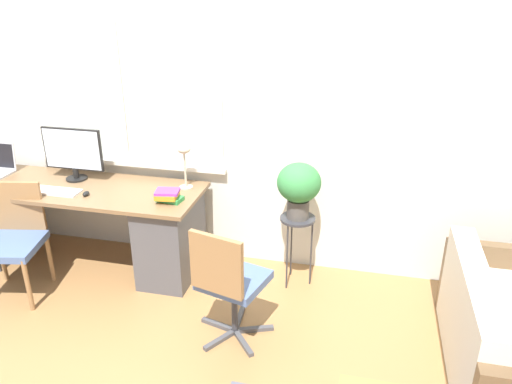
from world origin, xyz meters
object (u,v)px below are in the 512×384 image
book_stack (168,196)px  potted_plant (299,186)px  office_chair_swivel (229,281)px  plant_stand (297,225)px  mouse (86,194)px  desk_chair_wooden (12,237)px  keyboard (56,191)px  monitor (73,152)px  desk_lamp (184,156)px

book_stack → potted_plant: 1.01m
office_chair_swivel → plant_stand: office_chair_swivel is taller
mouse → desk_chair_wooden: bearing=-144.7°
keyboard → mouse: 0.27m
keyboard → monitor: bearing=89.1°
monitor → potted_plant: monitor is taller
monitor → desk_lamp: bearing=1.8°
desk_lamp → monitor: bearing=-178.2°
office_chair_swivel → potted_plant: potted_plant is taller
monitor → keyboard: 0.38m
keyboard → book_stack: bearing=2.7°
desk_lamp → mouse: bearing=-155.1°
keyboard → mouse: size_ratio=5.42×
monitor → keyboard: (-0.00, -0.30, -0.23)m
book_stack → desk_chair_wooden: size_ratio=0.25×
mouse → desk_chair_wooden: (-0.48, -0.34, -0.27)m
desk_chair_wooden → plant_stand: desk_chair_wooden is taller
monitor → mouse: 0.46m
keyboard → desk_chair_wooden: bearing=-121.1°
mouse → plant_stand: mouse is taller
plant_stand → desk_lamp: bearing=175.8°
desk_lamp → potted_plant: bearing=-4.2°
desk_chair_wooden → mouse: bearing=23.9°
keyboard → desk_chair_wooden: size_ratio=0.45×
mouse → monitor: bearing=131.3°
mouse → keyboard: bearing=178.9°
monitor → potted_plant: 1.94m
book_stack → desk_chair_wooden: desk_chair_wooden is taller
office_chair_swivel → potted_plant: (0.34, 0.80, 0.40)m
desk_chair_wooden → plant_stand: bearing=4.4°
mouse → desk_lamp: 0.83m
monitor → plant_stand: 1.98m
desk_lamp → desk_chair_wooden: size_ratio=0.43×
book_stack → office_chair_swivel: size_ratio=0.24×
monitor → potted_plant: size_ratio=1.19×
keyboard → mouse: (0.27, -0.01, 0.01)m
keyboard → office_chair_swivel: size_ratio=0.45×
keyboard → plant_stand: bearing=7.6°
book_stack → plant_stand: size_ratio=0.36×
desk_lamp → book_stack: size_ratio=1.74×
mouse → desk_lamp: bearing=24.9°
book_stack → monitor: bearing=165.1°
monitor → keyboard: monitor is taller
mouse → potted_plant: 1.69m
office_chair_swivel → mouse: bearing=-6.7°
keyboard → office_chair_swivel: 1.71m
desk_lamp → book_stack: 0.37m
monitor → desk_lamp: (0.99, 0.03, 0.03)m
plant_stand → potted_plant: bearing=26.6°
desk_chair_wooden → plant_stand: (2.15, 0.60, 0.06)m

